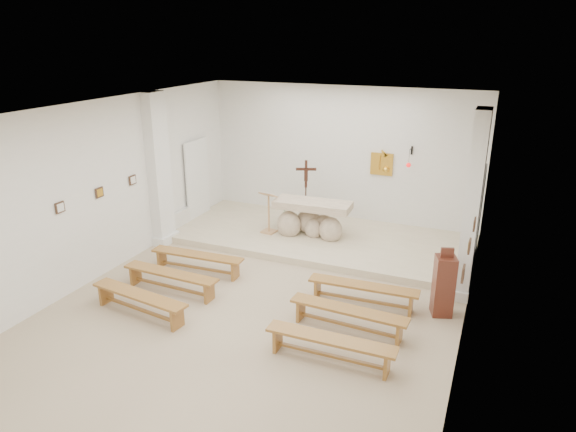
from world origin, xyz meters
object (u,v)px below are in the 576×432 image
at_px(lectern, 268,212).
at_px(bench_left_front, 197,259).
at_px(bench_left_third, 139,299).
at_px(bench_right_third, 330,344).
at_px(crucifix_stand, 306,188).
at_px(bench_right_second, 348,314).
at_px(altar, 311,221).
at_px(donation_pedestal, 444,285).
at_px(bench_left_second, 171,277).
at_px(bench_right_front, 363,290).

bearing_deg(lectern, bench_left_front, -95.43).
distance_m(bench_left_third, bench_right_third, 3.50).
height_order(lectern, bench_left_third, lectern).
bearing_deg(crucifix_stand, bench_right_second, -81.13).
height_order(altar, lectern, lectern).
height_order(donation_pedestal, bench_right_third, donation_pedestal).
bearing_deg(lectern, altar, 21.39).
distance_m(altar, crucifix_stand, 0.94).
height_order(bench_left_second, bench_right_second, same).
bearing_deg(donation_pedestal, lectern, 135.99).
bearing_deg(altar, donation_pedestal, -37.68).
bearing_deg(bench_right_second, altar, 122.09).
bearing_deg(lectern, bench_right_second, -39.60).
bearing_deg(bench_left_third, bench_right_front, 35.49).
distance_m(donation_pedestal, bench_left_third, 5.29).
height_order(bench_left_front, bench_right_third, same).
relative_size(lectern, donation_pedestal, 0.83).
distance_m(crucifix_stand, donation_pedestal, 4.72).
xyz_separation_m(altar, lectern, (-1.01, -0.24, 0.16)).
bearing_deg(bench_right_third, bench_left_third, 179.49).
bearing_deg(lectern, crucifix_stand, 61.85).
xyz_separation_m(bench_left_third, bench_right_third, (3.50, -0.00, 0.00)).
bearing_deg(bench_right_second, donation_pedestal, 43.67).
distance_m(bench_right_front, bench_right_third, 1.85).
bearing_deg(crucifix_stand, altar, -78.70).
relative_size(donation_pedestal, bench_right_front, 0.63).
height_order(bench_right_front, bench_left_third, same).
xyz_separation_m(altar, bench_left_second, (-1.55, -3.47, -0.19)).
xyz_separation_m(bench_right_front, bench_left_third, (-3.50, -1.85, 0.00)).
bearing_deg(bench_left_second, bench_left_front, 91.99).
relative_size(bench_left_front, bench_right_front, 1.00).
height_order(altar, donation_pedestal, donation_pedestal).
height_order(lectern, bench_left_front, lectern).
xyz_separation_m(donation_pedestal, bench_right_second, (-1.35, -1.17, -0.24)).
bearing_deg(bench_right_third, bench_right_front, 89.49).
bearing_deg(bench_right_front, bench_left_front, 177.37).
xyz_separation_m(lectern, bench_right_front, (2.95, -2.30, -0.35)).
bearing_deg(donation_pedestal, crucifix_stand, 123.23).
distance_m(bench_left_front, bench_right_second, 3.62).
bearing_deg(bench_right_third, bench_left_front, 151.57).
xyz_separation_m(altar, bench_left_front, (-1.55, -2.54, -0.19)).
height_order(bench_right_front, bench_right_third, same).
distance_m(lectern, bench_right_second, 4.39).
bearing_deg(crucifix_stand, bench_right_third, -85.91).
xyz_separation_m(crucifix_stand, bench_left_second, (-1.17, -4.08, -0.79)).
xyz_separation_m(crucifix_stand, bench_left_front, (-1.17, -3.15, -0.79)).
bearing_deg(donation_pedestal, bench_right_front, 171.73).
distance_m(bench_left_front, bench_right_third, 3.96).
height_order(donation_pedestal, bench_right_front, donation_pedestal).
height_order(bench_left_front, bench_left_third, same).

